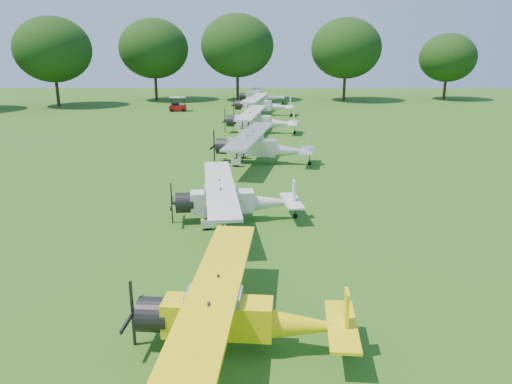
% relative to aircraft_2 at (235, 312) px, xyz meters
% --- Properties ---
extents(ground, '(160.00, 160.00, 0.00)m').
position_rel_aircraft_2_xyz_m(ground, '(-0.77, 9.70, -1.15)').
color(ground, '#1F5515').
rests_on(ground, ground).
extents(tree_belt, '(137.36, 130.27, 14.52)m').
position_rel_aircraft_2_xyz_m(tree_belt, '(2.80, 9.87, 6.88)').
color(tree_belt, black).
rests_on(tree_belt, ground).
extents(aircraft_2, '(6.27, 10.00, 1.97)m').
position_rel_aircraft_2_xyz_m(aircraft_2, '(0.00, 0.00, 0.00)').
color(aircraft_2, yellow).
rests_on(aircraft_2, ground).
extents(aircraft_3, '(6.31, 10.02, 1.97)m').
position_rel_aircraft_2_xyz_m(aircraft_3, '(-0.67, 10.66, 0.00)').
color(aircraft_3, silver).
rests_on(aircraft_3, ground).
extents(aircraft_4, '(7.38, 11.69, 2.30)m').
position_rel_aircraft_2_xyz_m(aircraft_4, '(0.61, 22.94, 0.19)').
color(aircraft_4, silver).
rests_on(aircraft_4, ground).
extents(aircraft_5, '(7.20, 11.44, 2.25)m').
position_rel_aircraft_2_xyz_m(aircraft_5, '(0.45, 35.87, 0.16)').
color(aircraft_5, silver).
rests_on(aircraft_5, ground).
extents(aircraft_6, '(7.52, 11.93, 2.34)m').
position_rel_aircraft_2_xyz_m(aircraft_6, '(0.73, 48.97, 0.22)').
color(aircraft_6, silver).
rests_on(aircraft_6, ground).
extents(aircraft_7, '(6.80, 10.83, 2.13)m').
position_rel_aircraft_2_xyz_m(aircraft_7, '(0.55, 61.46, 0.10)').
color(aircraft_7, silver).
rests_on(aircraft_7, ground).
extents(golf_cart, '(2.22, 1.47, 1.81)m').
position_rel_aircraft_2_xyz_m(golf_cart, '(-10.05, 52.60, -0.54)').
color(golf_cart, '#A70B0D').
rests_on(golf_cart, ground).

